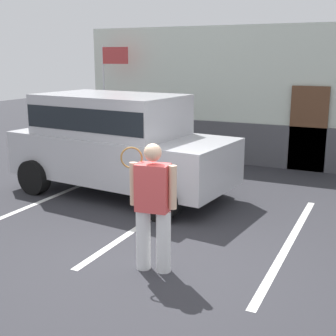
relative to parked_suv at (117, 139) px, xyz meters
name	(u,v)px	position (x,y,z in m)	size (l,w,h in m)	color
ground_plane	(158,263)	(2.28, -2.67, -1.15)	(40.00, 40.00, 0.00)	#2D2D33
parking_stripe_0	(41,201)	(-1.06, -1.17, -1.14)	(0.12, 4.40, 0.01)	silver
parking_stripe_1	(150,219)	(1.36, -1.17, -1.14)	(0.12, 4.40, 0.01)	silver
parking_stripe_2	(289,242)	(3.78, -1.17, -1.14)	(0.12, 4.40, 0.01)	silver
house_frontage	(273,101)	(2.29, 3.91, 0.54)	(10.63, 0.40, 3.57)	silver
parked_suv	(117,139)	(0.00, 0.00, 0.00)	(4.78, 2.56, 2.05)	#B7B7BC
tennis_player_man	(153,206)	(2.31, -2.89, -0.24)	(0.77, 0.32, 1.72)	white
flag_pole	(109,80)	(-2.19, 3.22, 1.00)	(0.80, 0.13, 3.10)	silver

